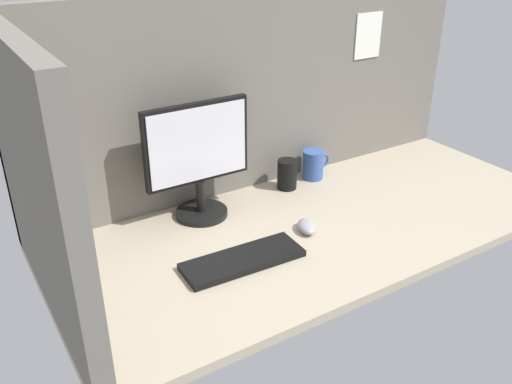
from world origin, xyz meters
The scene contains 8 objects.
ground_plane centered at (0.00, 0.00, -1.50)cm, with size 180.00×80.00×3.00cm, color tan.
cubicle_wall_back centered at (0.06, 37.50, 36.14)cm, with size 180.00×5.50×72.24cm.
cubicle_wall_side centered at (-87.50, 0.00, 36.12)cm, with size 5.00×80.00×72.24cm, color slate.
monitor centered at (-32.63, 25.11, 21.76)cm, with size 37.01×18.00×40.10cm.
keyboard centered at (-35.51, -8.33, 1.00)cm, with size 37.00×13.00×2.00cm, color black.
mouse centered at (-8.26, -3.51, 1.70)cm, with size 5.60×9.60×3.40cm, color #99999E.
mug_black_travel centered at (4.62, 26.37, 5.70)cm, with size 7.42×7.42×11.40cm.
mug_ceramic_blue centered at (18.63, 28.41, 5.73)cm, with size 12.07×8.26×11.40cm.
Camera 1 is at (-104.99, -127.23, 93.12)cm, focal length 38.60 mm.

